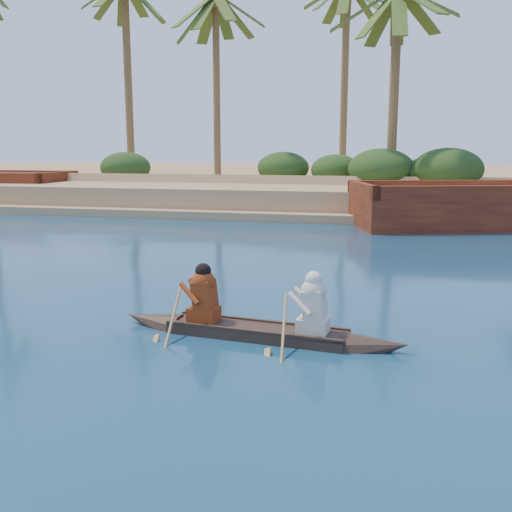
% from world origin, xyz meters
% --- Properties ---
extents(sandy_embankment, '(150.00, 51.00, 1.50)m').
position_xyz_m(sandy_embankment, '(0.00, 46.89, 0.53)').
color(sandy_embankment, tan).
rests_on(sandy_embankment, ground).
extents(palm_grove, '(110.00, 14.00, 16.00)m').
position_xyz_m(palm_grove, '(0.00, 35.00, 8.00)').
color(palm_grove, '#386222').
rests_on(palm_grove, ground).
extents(shrub_cluster, '(100.00, 6.00, 2.40)m').
position_xyz_m(shrub_cluster, '(0.00, 31.50, 1.20)').
color(shrub_cluster, '#183915').
rests_on(shrub_cluster, ground).
extents(canoe, '(5.09, 1.17, 1.39)m').
position_xyz_m(canoe, '(0.01, 6.80, 0.27)').
color(canoe, '#34241C').
rests_on(canoe, ground).
extents(barge_mid, '(13.37, 7.81, 2.11)m').
position_xyz_m(barge_mid, '(6.77, 23.23, 0.74)').
color(barge_mid, maroon).
rests_on(barge_mid, ground).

